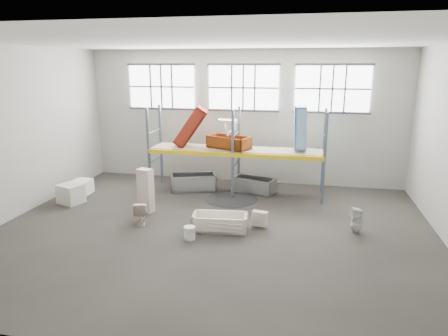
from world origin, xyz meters
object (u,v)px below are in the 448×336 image
(blue_tub_upright, at_px, (300,128))
(bathtub_beige, at_px, (220,222))
(toilet_white, at_px, (357,220))
(bucket, at_px, (189,233))
(steel_tub_right, at_px, (255,185))
(carton_near, at_px, (71,194))
(steel_tub_left, at_px, (193,182))
(toilet_beige, at_px, (141,212))
(rust_tub_flat, at_px, (229,142))
(cistern_tall, at_px, (146,191))

(blue_tub_upright, bearing_deg, bathtub_beige, -120.44)
(toilet_white, height_order, bucket, toilet_white)
(steel_tub_right, bearing_deg, blue_tub_upright, -4.95)
(steel_tub_right, relative_size, carton_near, 1.96)
(steel_tub_left, xyz_separation_m, blue_tub_upright, (3.73, 0.08, 2.10))
(toilet_beige, relative_size, steel_tub_left, 0.42)
(bathtub_beige, relative_size, blue_tub_upright, 1.06)
(steel_tub_left, xyz_separation_m, bucket, (1.09, -4.10, -0.12))
(toilet_beige, distance_m, bucket, 1.84)
(rust_tub_flat, xyz_separation_m, bucket, (-0.22, -4.13, -1.65))
(steel_tub_left, height_order, carton_near, carton_near)
(toilet_beige, bearing_deg, steel_tub_right, -145.95)
(toilet_beige, bearing_deg, bathtub_beige, 163.14)
(cistern_tall, distance_m, steel_tub_left, 2.60)
(steel_tub_right, height_order, rust_tub_flat, rust_tub_flat)
(steel_tub_right, relative_size, bucket, 4.16)
(toilet_white, xyz_separation_m, steel_tub_left, (-5.41, 2.73, -0.06))
(toilet_beige, relative_size, steel_tub_right, 0.47)
(rust_tub_flat, xyz_separation_m, carton_near, (-4.86, -2.22, -1.51))
(steel_tub_left, height_order, blue_tub_upright, blue_tub_upright)
(cistern_tall, relative_size, bucket, 3.97)
(rust_tub_flat, bearing_deg, bathtub_beige, -82.81)
(cistern_tall, height_order, blue_tub_upright, blue_tub_upright)
(steel_tub_right, relative_size, rust_tub_flat, 0.96)
(bathtub_beige, bearing_deg, blue_tub_upright, 53.65)
(bathtub_beige, xyz_separation_m, cistern_tall, (-2.53, 0.88, 0.46))
(cistern_tall, xyz_separation_m, blue_tub_upright, (4.52, 2.52, 1.71))
(steel_tub_left, bearing_deg, carton_near, -148.38)
(cistern_tall, xyz_separation_m, toilet_white, (6.20, -0.29, -0.33))
(cistern_tall, distance_m, toilet_white, 6.22)
(steel_tub_right, bearing_deg, toilet_white, -42.68)
(bathtub_beige, height_order, blue_tub_upright, blue_tub_upright)
(cistern_tall, xyz_separation_m, rust_tub_flat, (2.10, 2.47, 1.14))
(toilet_beige, xyz_separation_m, steel_tub_left, (0.58, 3.36, -0.04))
(cistern_tall, height_order, carton_near, cistern_tall)
(carton_near, bearing_deg, toilet_white, -3.45)
(bathtub_beige, xyz_separation_m, blue_tub_upright, (2.00, 3.40, 2.17))
(bathtub_beige, distance_m, cistern_tall, 2.72)
(bathtub_beige, relative_size, steel_tub_right, 1.04)
(toilet_white, bearing_deg, carton_near, -108.08)
(bathtub_beige, distance_m, steel_tub_right, 3.56)
(carton_near, bearing_deg, steel_tub_left, 31.62)
(blue_tub_upright, bearing_deg, steel_tub_right, 175.05)
(rust_tub_flat, bearing_deg, steel_tub_left, -178.50)
(toilet_beige, relative_size, bucket, 1.95)
(toilet_beige, xyz_separation_m, steel_tub_right, (2.81, 3.56, -0.07))
(steel_tub_left, height_order, steel_tub_right, steel_tub_left)
(bucket, height_order, carton_near, carton_near)
(steel_tub_left, bearing_deg, toilet_beige, -99.88)
(blue_tub_upright, bearing_deg, bucket, -122.30)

